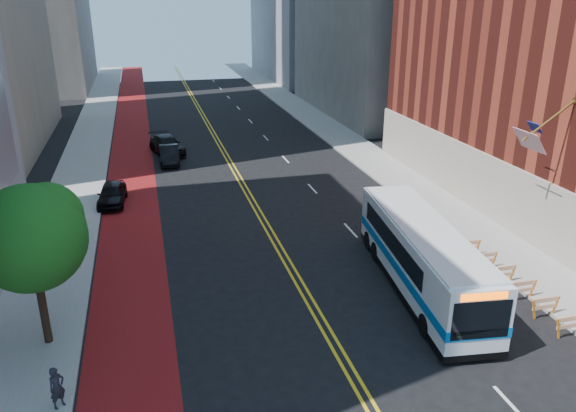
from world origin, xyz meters
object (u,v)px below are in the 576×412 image
at_px(car_c, 167,145).
at_px(pedestrian, 57,388).
at_px(transit_bus, 421,255).
at_px(street_tree, 32,234).
at_px(car_b, 169,155).
at_px(car_a, 112,194).

relative_size(car_c, pedestrian, 3.46).
xyz_separation_m(transit_bus, pedestrian, (-15.92, -4.76, -0.81)).
height_order(street_tree, car_b, street_tree).
relative_size(car_b, car_c, 0.83).
xyz_separation_m(car_c, pedestrian, (-5.42, -32.71, 0.15)).
relative_size(street_tree, car_b, 1.50).
relative_size(car_a, pedestrian, 2.73).
relative_size(street_tree, car_a, 1.58).
height_order(transit_bus, pedestrian, transit_bus).
bearing_deg(transit_bus, car_b, 119.41).
distance_m(street_tree, car_c, 29.41).
bearing_deg(car_c, car_a, -123.44).
distance_m(transit_bus, car_b, 26.98).
bearing_deg(car_a, car_b, 69.28).
xyz_separation_m(transit_bus, car_a, (-14.82, 15.83, -1.02)).
height_order(car_b, pedestrian, pedestrian).
distance_m(transit_bus, pedestrian, 16.63).
bearing_deg(car_a, pedestrian, -88.05).
xyz_separation_m(car_a, car_c, (4.32, 12.13, 0.06)).
relative_size(car_b, pedestrian, 2.87).
height_order(transit_bus, car_b, transit_bus).
height_order(street_tree, car_a, street_tree).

